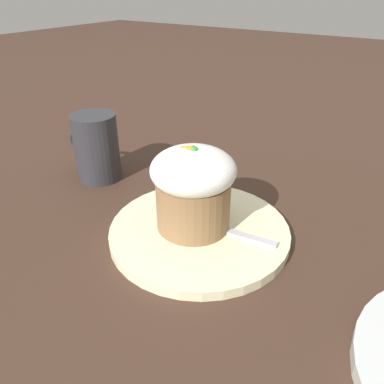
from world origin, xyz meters
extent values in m
plane|color=#3D281E|center=(0.00, 0.00, 0.00)|extent=(4.00, 4.00, 0.00)
cylinder|color=beige|center=(0.00, 0.00, 0.01)|extent=(0.23, 0.23, 0.01)
cylinder|color=olive|center=(0.01, 0.00, 0.05)|extent=(0.09, 0.09, 0.07)
ellipsoid|color=white|center=(0.01, 0.00, 0.09)|extent=(0.10, 0.10, 0.05)
cone|color=orange|center=(0.02, 0.00, 0.12)|extent=(0.02, 0.01, 0.01)
sphere|color=green|center=(0.01, 0.00, 0.12)|extent=(0.01, 0.01, 0.01)
cube|color=#B7B7BC|center=(-0.05, -0.01, 0.01)|extent=(0.10, 0.02, 0.00)
ellipsoid|color=#B7B7BC|center=(0.01, 0.00, 0.02)|extent=(0.04, 0.04, 0.01)
cylinder|color=#2D2D33|center=(0.23, -0.05, 0.05)|extent=(0.07, 0.07, 0.11)
torus|color=#2D2D33|center=(0.26, -0.05, 0.05)|extent=(0.05, 0.01, 0.05)
camera|label=1|loc=(-0.21, 0.33, 0.29)|focal=35.00mm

